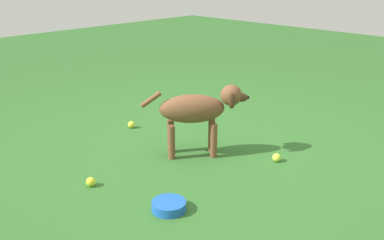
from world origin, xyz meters
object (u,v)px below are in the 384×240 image
at_px(tennis_ball_2, 277,158).
at_px(water_bowl, 169,206).
at_px(tennis_ball_1, 91,182).
at_px(dog, 198,110).
at_px(tennis_ball_3, 131,125).
at_px(tennis_ball_0, 200,111).

bearing_deg(tennis_ball_2, water_bowl, -3.78).
bearing_deg(water_bowl, tennis_ball_1, -75.07).
relative_size(dog, tennis_ball_3, 10.37).
height_order(tennis_ball_3, water_bowl, tennis_ball_3).
height_order(dog, water_bowl, dog).
height_order(tennis_ball_0, tennis_ball_3, same).
distance_m(dog, tennis_ball_1, 1.00).
bearing_deg(tennis_ball_0, tennis_ball_3, -14.33).
distance_m(tennis_ball_1, water_bowl, 0.65).
xyz_separation_m(tennis_ball_1, water_bowl, (-0.17, 0.62, -0.00)).
xyz_separation_m(dog, water_bowl, (0.76, 0.47, -0.35)).
distance_m(tennis_ball_0, tennis_ball_2, 1.29).
height_order(tennis_ball_2, water_bowl, tennis_ball_2).
xyz_separation_m(tennis_ball_0, tennis_ball_1, (1.67, 0.52, 0.00)).
xyz_separation_m(dog, tennis_ball_3, (0.00, -0.87, -0.35)).
bearing_deg(tennis_ball_1, water_bowl, 104.93).
bearing_deg(dog, water_bowl, -108.03).
relative_size(dog, tennis_ball_2, 10.37).
distance_m(tennis_ball_2, water_bowl, 1.09).
height_order(dog, tennis_ball_0, dog).
xyz_separation_m(tennis_ball_2, water_bowl, (1.09, -0.07, -0.00)).
distance_m(tennis_ball_0, tennis_ball_3, 0.77).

